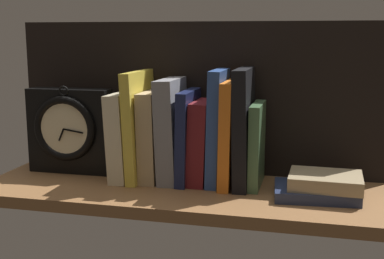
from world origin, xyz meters
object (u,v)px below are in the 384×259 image
Objects in this scene: book_navy_bierce at (187,136)px; book_orange_pandolfini at (230,133)px; book_yellow_seinlanguage at (140,125)px; book_tan_shortstories at (154,135)px; book_cream_twain at (126,135)px; book_gray_chess at (172,130)px; book_maroon_dawkins at (202,142)px; book_stack_side at (321,187)px; book_blue_modern at (218,127)px; book_black_skeptic at (244,128)px; book_green_romantic at (257,145)px; framed_clock at (69,130)px.

book_orange_pandolfini is (9.69, 0.00, 1.16)cm from book_navy_bierce.
book_yellow_seinlanguage is 11.15cm from book_navy_bierce.
book_tan_shortstories is 0.88× the size of book_orange_pandolfini.
book_cream_twain is 10.97cm from book_gray_chess.
book_maroon_dawkins is (14.36, 0.00, -3.12)cm from book_yellow_seinlanguage.
book_stack_side is (29.14, -5.67, -7.84)cm from book_navy_bierce.
book_navy_bierce is 1.15× the size of book_stack_side.
book_navy_bierce is 1.12× the size of book_maroon_dawkins.
book_orange_pandolfini is (24.01, 0.00, 1.56)cm from book_cream_twain.
book_yellow_seinlanguage is at bearing 180.00° from book_blue_modern.
book_maroon_dawkins is 27.21cm from book_stack_side.
book_yellow_seinlanguage is 0.96× the size of book_black_skeptic.
book_blue_modern is (14.58, 0.00, 2.51)cm from book_tan_shortstories.
book_blue_modern is 0.99× the size of book_black_skeptic.
book_yellow_seinlanguage is 23.66cm from book_black_skeptic.
book_yellow_seinlanguage is at bearing 180.00° from book_green_romantic.
framed_clock reaches higher than book_navy_bierce.
book_blue_modern is (10.38, 0.00, 1.08)cm from book_gray_chess.
book_stack_side is at bearing -9.86° from book_gray_chess.
book_blue_modern is at bearing -0.61° from framed_clock.
book_gray_chess is 13.16cm from book_orange_pandolfini.
book_orange_pandolfini is 22.17cm from book_stack_side.
book_cream_twain reaches higher than book_green_romantic.
book_maroon_dawkins is at bearing 0.00° from book_gray_chess.
book_navy_bierce is 12.93cm from book_black_skeptic.
framed_clock is 58.67cm from book_stack_side.
framed_clock is (-14.37, 0.38, 0.40)cm from book_cream_twain.
book_navy_bierce is at bearing 168.99° from book_stack_side.
book_tan_shortstories is at bearing 180.00° from book_navy_bierce.
book_gray_chess is 0.91× the size of book_blue_modern.
framed_clock is 1.18× the size of book_stack_side.
book_black_skeptic reaches higher than book_navy_bierce.
book_blue_modern is 1.10× the size of book_orange_pandolfini.
book_stack_side is (43.46, -5.67, -7.44)cm from book_cream_twain.
book_maroon_dawkins reaches higher than book_green_romantic.
book_yellow_seinlanguage reaches higher than book_orange_pandolfini.
book_blue_modern reaches higher than book_gray_chess.
book_tan_shortstories reaches higher than book_maroon_dawkins.
book_gray_chess is (7.50, 0.00, -0.76)cm from book_yellow_seinlanguage.
book_blue_modern is (17.88, 0.00, 0.32)cm from book_yellow_seinlanguage.
book_gray_chess is at bearing -180.00° from book_black_skeptic.
book_gray_chess reaches higher than book_tan_shortstories.
book_orange_pandolfini is 1.26× the size of book_green_romantic.
book_orange_pandolfini is at bearing 180.00° from book_green_romantic.
book_yellow_seinlanguage is 1.07× the size of book_gray_chess.
book_orange_pandolfini reaches higher than book_stack_side.
book_blue_modern is at bearing 180.00° from book_green_romantic.
book_tan_shortstories is (3.30, 0.00, -2.19)cm from book_yellow_seinlanguage.
book_navy_bierce is 1.13× the size of book_green_romantic.
book_yellow_seinlanguage is 41.69cm from book_stack_side.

